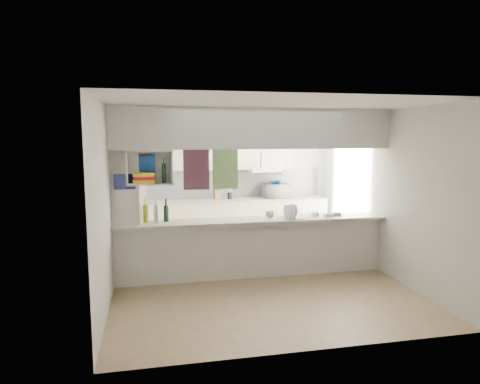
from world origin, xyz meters
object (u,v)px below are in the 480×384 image
object	(u,v)px
microwave	(276,191)
dish_rack	(292,212)
wine_bottles	(151,213)
bowl	(275,182)

from	to	relation	value
microwave	dish_rack	world-z (taller)	microwave
microwave	wine_bottles	xyz separation A→B (m)	(-2.55, -2.11, -0.01)
bowl	dish_rack	size ratio (longest dim) A/B	0.46
bowl	wine_bottles	size ratio (longest dim) A/B	0.43
microwave	bowl	bearing A→B (deg)	-78.31
microwave	wine_bottles	size ratio (longest dim) A/B	1.01
microwave	bowl	xyz separation A→B (m)	(-0.01, 0.03, 0.17)
bowl	wine_bottles	bearing A→B (deg)	-139.93
microwave	dish_rack	size ratio (longest dim) A/B	1.08
microwave	bowl	world-z (taller)	bowl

